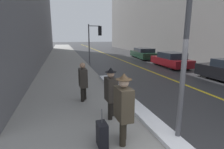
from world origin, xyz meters
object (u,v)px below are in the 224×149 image
Objects in this scene: pedestrian_trailing at (83,80)px; parked_car_maroon at (171,60)px; pedestrian_in_glasses at (111,91)px; parked_car_dark_green at (144,53)px; rolling_suitcase at (102,135)px; lamp_post at (188,18)px; traffic_light_near at (96,35)px; pedestrian_with_shoulder_bag at (123,106)px.

pedestrian_trailing is 10.22m from parked_car_maroon.
pedestrian_in_glasses reaches higher than pedestrian_trailing.
parked_car_dark_green is 5.21× the size of rolling_suitcase.
lamp_post is 3.27m from rolling_suitcase.
parked_car_maroon is 5.93m from parked_car_dark_green.
traffic_light_near reaches higher than pedestrian_with_shoulder_bag.
traffic_light_near is at bearing 87.48° from lamp_post.
pedestrian_with_shoulder_bag is at bearing 142.78° from parked_car_maroon.
lamp_post is 3.01× the size of pedestrian_in_glasses.
pedestrian_in_glasses is (-1.28, 1.64, -2.06)m from lamp_post.
lamp_post is 2.82× the size of pedestrian_with_shoulder_bag.
pedestrian_trailing is at bearing -162.71° from pedestrian_in_glasses.
lamp_post is 2.93m from pedestrian_in_glasses.
pedestrian_in_glasses is 0.39× the size of parked_car_maroon.
traffic_light_near is 0.88× the size of parked_car_maroon.
lamp_post is at bearing 75.72° from pedestrian_with_shoulder_bag.
pedestrian_with_shoulder_bag is at bearing -102.20° from traffic_light_near.
traffic_light_near is 13.87m from rolling_suitcase.
pedestrian_with_shoulder_bag is 0.42× the size of parked_car_maroon.
parked_car_maroon is (7.64, 9.23, -0.37)m from pedestrian_with_shoulder_bag.
traffic_light_near is at bearing 167.10° from rolling_suitcase.
traffic_light_near is 13.67m from pedestrian_with_shoulder_bag.
rolling_suitcase is at bearing -1.65° from pedestrian_trailing.
rolling_suitcase is at bearing 156.32° from parked_car_dark_green.
traffic_light_near reaches higher than parked_car_dark_green.
traffic_light_near is 12.34m from pedestrian_in_glasses.
pedestrian_in_glasses is (-1.89, -12.07, -1.76)m from traffic_light_near.
pedestrian_with_shoulder_bag is 11.99m from parked_car_maroon.
traffic_light_near is 7.36m from parked_car_maroon.
pedestrian_with_shoulder_bag is 1.07× the size of pedestrian_in_glasses.
traffic_light_near reaches higher than rolling_suitcase.
traffic_light_near is 0.74× the size of parked_car_dark_green.
lamp_post is 13.73m from traffic_light_near.
pedestrian_trailing is at bearing 119.24° from lamp_post.
pedestrian_with_shoulder_bag is 3.21m from pedestrian_trailing.
rolling_suitcase is (-8.17, -9.25, -0.28)m from parked_car_maroon.
pedestrian_with_shoulder_bag is 1.12× the size of pedestrian_trailing.
pedestrian_in_glasses reaches higher than parked_car_maroon.
pedestrian_trailing reaches higher than parked_car_dark_green.
lamp_post is 1.00× the size of parked_car_dark_green.
rolling_suitcase is (-0.60, -1.37, -0.60)m from pedestrian_in_glasses.
lamp_post reaches higher than parked_car_maroon.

